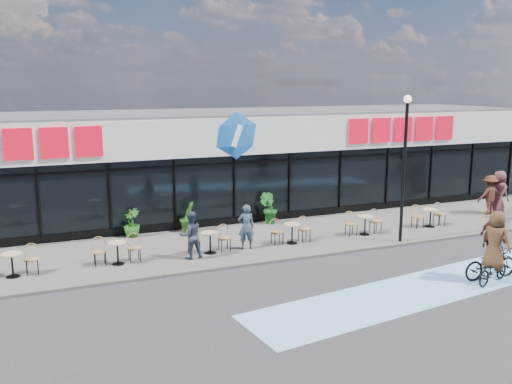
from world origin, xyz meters
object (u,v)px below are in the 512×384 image
Objects in this scene: potted_plant_right at (269,208)px; pedestrian_b at (499,192)px; lamp_post at (405,157)px; potted_plant_left at (132,223)px; pedestrian_c at (490,195)px; patron_right at (191,235)px; patron_left at (246,227)px; cyclist_a at (491,254)px; potted_plant_mid at (187,217)px.

pedestrian_b reaches higher than potted_plant_right.
lamp_post is 10.44m from potted_plant_left.
potted_plant_right is 0.73× the size of pedestrian_c.
patron_right reaches higher than potted_plant_left.
patron_left is (-5.63, 1.28, -2.36)m from lamp_post.
patron_left is 7.97m from cyclist_a.
potted_plant_left is 15.57m from pedestrian_c.
patron_right reaches higher than potted_plant_right.
pedestrian_b is (14.50, 1.06, 0.16)m from patron_right.
cyclist_a is (3.79, -8.27, 0.03)m from potted_plant_right.
potted_plant_right is 9.10m from cyclist_a.
pedestrian_c is at bearing 45.59° from cyclist_a.
pedestrian_b is 0.52m from pedestrian_c.
lamp_post reaches higher than potted_plant_right.
pedestrian_c is (15.39, -2.28, 0.34)m from potted_plant_left.
potted_plant_mid is at bearing 148.67° from lamp_post.
cyclist_a is (7.26, -8.30, 0.08)m from potted_plant_mid.
pedestrian_b reaches higher than patron_right.
lamp_post is 4.95× the size of potted_plant_left.
patron_right is (-2.10, -0.31, 0.01)m from patron_left.
patron_right is 0.76× the size of cyclist_a.
patron_left is at bearing 137.95° from cyclist_a.
potted_plant_mid is 0.74× the size of patron_right.
patron_right is 0.92× the size of pedestrian_c.
patron_right is at bearing 18.73° from patron_left.
patron_left is 0.75× the size of cyclist_a.
pedestrian_b is (12.41, 0.75, 0.17)m from patron_left.
pedestrian_c is 0.83× the size of cyclist_a.
potted_plant_right is (3.47, -0.03, 0.05)m from potted_plant_mid.
pedestrian_b reaches higher than patron_left.
potted_plant_right is (5.63, -0.11, 0.11)m from potted_plant_left.
patron_left is at bearing -41.01° from potted_plant_left.
cyclist_a reaches higher than potted_plant_right.
potted_plant_right is 10.52m from pedestrian_b.
potted_plant_right is at bearing -148.99° from patron_right.
pedestrian_b is 8.90m from cyclist_a.
pedestrian_b is at bearing 43.15° from cyclist_a.
potted_plant_left is 12.61m from cyclist_a.
pedestrian_c is (13.24, -2.20, 0.28)m from potted_plant_mid.
pedestrian_c reaches higher than potted_plant_left.
pedestrian_b is 0.91× the size of cyclist_a.
cyclist_a reaches higher than patron_left.
patron_left is 0.99× the size of patron_right.
potted_plant_mid is at bearing -109.43° from patron_right.
patron_right is at bearing -67.27° from potted_plant_left.
lamp_post reaches higher than patron_left.
cyclist_a reaches higher than potted_plant_mid.
pedestrian_c is at bearing -12.56° from potted_plant_right.
potted_plant_left is at bearing -30.72° from patron_left.
pedestrian_b is at bearing -9.16° from potted_plant_mid.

